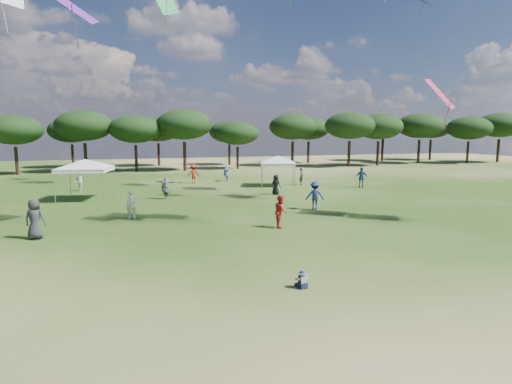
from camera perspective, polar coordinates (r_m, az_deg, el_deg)
ground at (r=11.52m, az=8.00°, el=-16.67°), size 140.00×140.00×0.00m
tree_line at (r=57.24m, az=-10.91°, el=8.51°), size 108.78×17.63×7.77m
tent_left at (r=32.40m, az=-21.87°, el=3.85°), size 6.65×6.65×3.19m
tent_right at (r=38.05m, az=2.93°, el=4.67°), size 5.72×5.72×3.00m
toddler at (r=13.57m, az=6.20°, el=-11.59°), size 0.40×0.44×0.57m
festival_crowd at (r=31.58m, az=-7.69°, el=0.74°), size 29.51×22.27×1.84m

